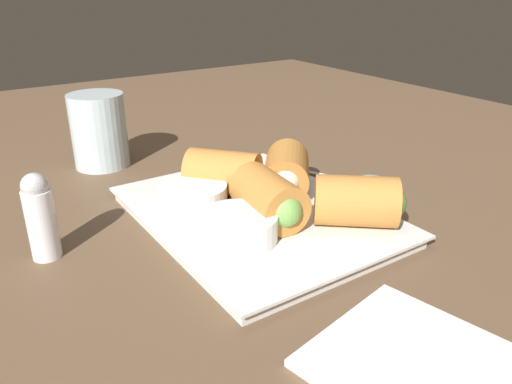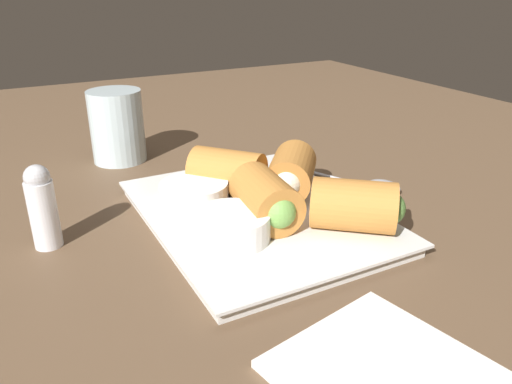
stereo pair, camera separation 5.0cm
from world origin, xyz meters
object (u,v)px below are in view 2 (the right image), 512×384
at_px(dipping_bowl_near, 194,193).
at_px(salt_shaker, 42,206).
at_px(serving_plate, 256,216).
at_px(dipping_bowl_far, 231,225).
at_px(spoon, 376,186).
at_px(drinking_glass, 117,126).
at_px(napkin, 399,383).

height_order(dipping_bowl_near, salt_shaker, salt_shaker).
relative_size(serving_plate, dipping_bowl_far, 3.93).
relative_size(dipping_bowl_far, spoon, 0.49).
bearing_deg(salt_shaker, dipping_bowl_near, -93.43).
bearing_deg(serving_plate, dipping_bowl_far, 132.19).
bearing_deg(salt_shaker, drinking_glass, -30.04).
xyz_separation_m(napkin, salt_shaker, (0.30, 0.18, 0.04)).
xyz_separation_m(spoon, salt_shaker, (0.05, 0.38, 0.04)).
relative_size(napkin, salt_shaker, 2.02).
height_order(drinking_glass, salt_shaker, drinking_glass).
height_order(serving_plate, napkin, serving_plate).
height_order(dipping_bowl_far, spoon, dipping_bowl_far).
distance_m(dipping_bowl_near, drinking_glass, 0.23).
relative_size(dipping_bowl_near, spoon, 0.49).
relative_size(dipping_bowl_near, salt_shaker, 0.88).
distance_m(serving_plate, spoon, 0.17).
bearing_deg(napkin, dipping_bowl_near, 4.94).
xyz_separation_m(serving_plate, spoon, (0.01, -0.17, -0.00)).
relative_size(serving_plate, spoon, 1.94).
relative_size(napkin, drinking_glass, 1.70).
relative_size(dipping_bowl_far, salt_shaker, 0.88).
relative_size(dipping_bowl_far, napkin, 0.43).
relative_size(drinking_glass, salt_shaker, 1.19).
bearing_deg(drinking_glass, salt_shaker, 149.96).
relative_size(spoon, drinking_glass, 1.49).
relative_size(dipping_bowl_far, drinking_glass, 0.74).
relative_size(serving_plate, salt_shaker, 3.44).
distance_m(napkin, drinking_glass, 0.52).
xyz_separation_m(dipping_bowl_near, napkin, (-0.29, -0.03, -0.03)).
distance_m(dipping_bowl_near, dipping_bowl_far, 0.09).
bearing_deg(drinking_glass, napkin, -174.27).
relative_size(spoon, napkin, 0.88).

